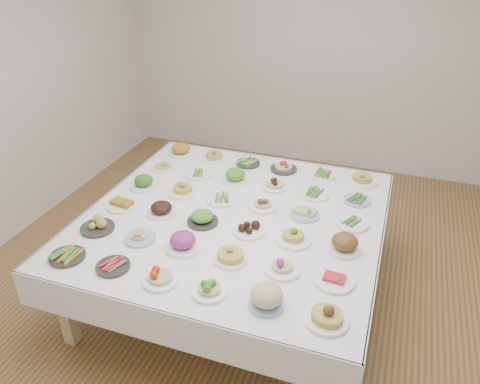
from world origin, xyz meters
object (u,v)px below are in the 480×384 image
(dish_0, at_px, (67,255))
(dish_35, at_px, (362,176))
(display_table, at_px, (234,222))
(dish_18, at_px, (144,182))

(dish_0, height_order, dish_35, dish_35)
(display_table, bearing_deg, dish_35, 45.20)
(display_table, distance_m, dish_18, 0.91)
(dish_0, height_order, dish_18, dish_18)
(dish_0, relative_size, dish_35, 0.95)
(display_table, xyz_separation_m, dish_0, (-0.88, -0.88, 0.09))
(dish_18, xyz_separation_m, dish_35, (1.76, 0.71, 0.01))
(dish_18, bearing_deg, dish_35, 22.10)
(display_table, bearing_deg, dish_0, -134.77)
(dish_18, bearing_deg, dish_0, -89.52)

